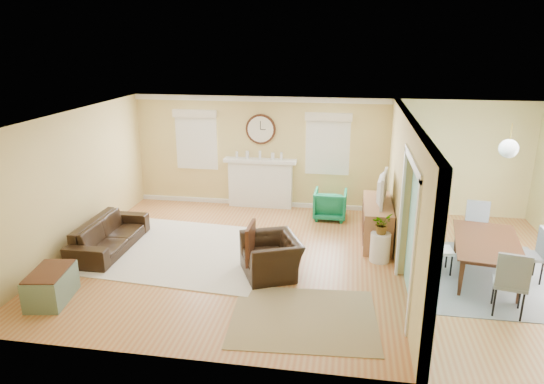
% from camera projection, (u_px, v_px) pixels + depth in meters
% --- Properties ---
extents(floor, '(9.00, 9.00, 0.00)m').
position_uv_depth(floor, '(313.00, 263.00, 8.69)').
color(floor, '#AF6434').
rests_on(floor, ground).
extents(wall_back, '(9.00, 0.02, 2.60)m').
position_uv_depth(wall_back, '(325.00, 155.00, 11.12)').
color(wall_back, tan).
rests_on(wall_back, ground).
extents(wall_front, '(9.00, 0.02, 2.60)m').
position_uv_depth(wall_front, '(295.00, 274.00, 5.48)').
color(wall_front, tan).
rests_on(wall_front, ground).
extents(wall_left, '(0.02, 6.00, 2.60)m').
position_uv_depth(wall_left, '(73.00, 182.00, 8.99)').
color(wall_left, tan).
rests_on(wall_left, ground).
extents(ceiling, '(9.00, 6.00, 0.02)m').
position_uv_depth(ceiling, '(317.00, 118.00, 7.91)').
color(ceiling, white).
rests_on(ceiling, wall_back).
extents(partition, '(0.17, 6.00, 2.60)m').
position_uv_depth(partition, '(404.00, 190.00, 8.31)').
color(partition, tan).
rests_on(partition, ground).
extents(fireplace, '(1.70, 0.30, 1.17)m').
position_uv_depth(fireplace, '(260.00, 182.00, 11.45)').
color(fireplace, white).
rests_on(fireplace, ground).
extents(wall_clock, '(0.70, 0.07, 0.70)m').
position_uv_depth(wall_clock, '(261.00, 129.00, 11.15)').
color(wall_clock, '#472414').
rests_on(wall_clock, wall_back).
extents(window_left, '(1.05, 0.13, 1.42)m').
position_uv_depth(window_left, '(196.00, 135.00, 11.44)').
color(window_left, white).
rests_on(window_left, wall_back).
extents(window_right, '(1.05, 0.13, 1.42)m').
position_uv_depth(window_right, '(328.00, 140.00, 10.96)').
color(window_right, white).
rests_on(window_right, wall_back).
extents(pendant, '(0.30, 0.30, 0.55)m').
position_uv_depth(pendant, '(509.00, 149.00, 7.56)').
color(pendant, gold).
rests_on(pendant, ceiling).
extents(rug_cream, '(3.44, 3.05, 0.02)m').
position_uv_depth(rug_cream, '(187.00, 251.00, 9.17)').
color(rug_cream, white).
rests_on(rug_cream, floor).
extents(rug_jute, '(2.19, 1.84, 0.01)m').
position_uv_depth(rug_jute, '(304.00, 318.00, 6.97)').
color(rug_jute, '#97825D').
rests_on(rug_jute, floor).
extents(rug_grey, '(2.23, 2.79, 0.01)m').
position_uv_depth(rug_grey, '(485.00, 276.00, 8.20)').
color(rug_grey, slate).
rests_on(rug_grey, floor).
extents(sofa, '(0.80, 2.01, 0.58)m').
position_uv_depth(sofa, '(109.00, 235.00, 9.18)').
color(sofa, black).
rests_on(sofa, floor).
extents(eames_chair, '(1.23, 1.29, 0.66)m').
position_uv_depth(eames_chair, '(271.00, 256.00, 8.18)').
color(eames_chair, black).
rests_on(eames_chair, floor).
extents(green_chair, '(0.72, 0.74, 0.65)m').
position_uv_depth(green_chair, '(330.00, 204.00, 10.76)').
color(green_chair, '#106543').
rests_on(green_chair, floor).
extents(trunk, '(0.66, 0.93, 0.50)m').
position_uv_depth(trunk, '(51.00, 286.00, 7.38)').
color(trunk, slate).
rests_on(trunk, floor).
extents(credenza, '(0.54, 1.60, 0.80)m').
position_uv_depth(credenza, '(377.00, 222.00, 9.52)').
color(credenza, '#9B6C4D').
rests_on(credenza, floor).
extents(tv, '(0.27, 1.05, 0.60)m').
position_uv_depth(tv, '(378.00, 188.00, 9.31)').
color(tv, black).
rests_on(tv, credenza).
extents(garden_stool, '(0.36, 0.36, 0.53)m').
position_uv_depth(garden_stool, '(380.00, 247.00, 8.70)').
color(garden_stool, white).
rests_on(garden_stool, floor).
extents(potted_plant, '(0.44, 0.45, 0.38)m').
position_uv_depth(potted_plant, '(382.00, 224.00, 8.56)').
color(potted_plant, '#337F33').
rests_on(potted_plant, garden_stool).
extents(dining_table, '(1.28, 1.95, 0.64)m').
position_uv_depth(dining_table, '(487.00, 259.00, 8.10)').
color(dining_table, '#472414').
rests_on(dining_table, floor).
extents(dining_chair_n, '(0.47, 0.47, 0.94)m').
position_uv_depth(dining_chair_n, '(477.00, 223.00, 9.03)').
color(dining_chair_n, slate).
rests_on(dining_chair_n, floor).
extents(dining_chair_s, '(0.53, 0.53, 1.01)m').
position_uv_depth(dining_chair_s, '(511.00, 276.00, 6.93)').
color(dining_chair_s, slate).
rests_on(dining_chair_s, floor).
extents(dining_chair_w, '(0.41, 0.41, 0.86)m').
position_uv_depth(dining_chair_w, '(442.00, 245.00, 8.21)').
color(dining_chair_w, white).
rests_on(dining_chair_w, floor).
extents(dining_chair_e, '(0.40, 0.40, 0.91)m').
position_uv_depth(dining_chair_e, '(530.00, 250.00, 7.92)').
color(dining_chair_e, slate).
rests_on(dining_chair_e, floor).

